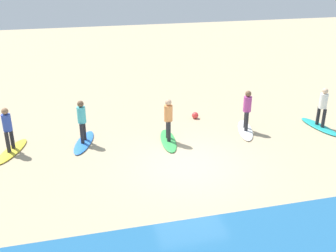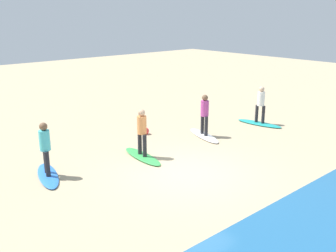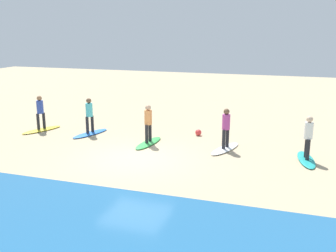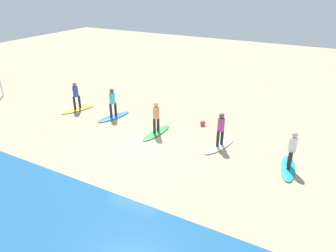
% 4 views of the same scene
% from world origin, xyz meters
% --- Properties ---
extents(ground_plane, '(60.00, 60.00, 0.00)m').
position_xyz_m(ground_plane, '(0.00, 0.00, 0.00)').
color(ground_plane, tan).
extents(surfboard_teal, '(0.88, 2.16, 0.09)m').
position_xyz_m(surfboard_teal, '(-6.24, -1.77, 0.04)').
color(surfboard_teal, teal).
rests_on(surfboard_teal, ground).
extents(surfer_teal, '(0.32, 0.46, 1.64)m').
position_xyz_m(surfer_teal, '(-6.24, -1.77, 1.04)').
color(surfer_teal, '#232328').
rests_on(surfer_teal, surfboard_teal).
extents(surfboard_white, '(1.16, 2.17, 0.09)m').
position_xyz_m(surfboard_white, '(-3.08, -2.19, 0.04)').
color(surfboard_white, white).
rests_on(surfboard_white, ground).
extents(surfer_white, '(0.32, 0.45, 1.64)m').
position_xyz_m(surfer_white, '(-3.08, -2.19, 1.04)').
color(surfer_white, '#232328').
rests_on(surfer_white, surfboard_white).
extents(surfboard_green, '(0.78, 2.15, 0.09)m').
position_xyz_m(surfboard_green, '(0.22, -1.98, 0.04)').
color(surfboard_green, green).
rests_on(surfboard_green, ground).
extents(surfer_green, '(0.32, 0.46, 1.64)m').
position_xyz_m(surfer_green, '(0.22, -1.98, 1.04)').
color(surfer_green, '#232328').
rests_on(surfer_green, surfboard_green).
extents(surfboard_blue, '(1.15, 2.17, 0.09)m').
position_xyz_m(surfboard_blue, '(3.40, -2.60, 0.04)').
color(surfboard_blue, blue).
rests_on(surfboard_blue, ground).
extents(surfer_blue, '(0.32, 0.45, 1.64)m').
position_xyz_m(surfer_blue, '(3.40, -2.60, 1.04)').
color(surfer_blue, '#232328').
rests_on(surfer_blue, surfboard_blue).
extents(beach_ball, '(0.29, 0.29, 0.29)m').
position_xyz_m(beach_ball, '(-1.50, -4.00, 0.14)').
color(beach_ball, '#E53838').
rests_on(beach_ball, ground).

